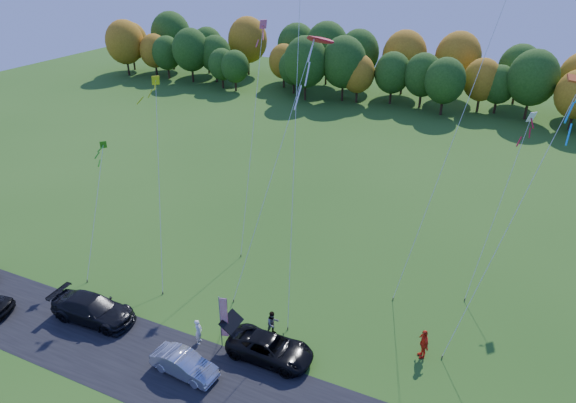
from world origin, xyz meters
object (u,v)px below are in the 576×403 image
at_px(black_suv, 270,348).
at_px(person_east, 423,343).
at_px(silver_sedan, 184,364).
at_px(feather_flag, 223,317).

relative_size(black_suv, person_east, 2.67).
relative_size(silver_sedan, feather_flag, 1.09).
xyz_separation_m(black_suv, person_east, (8.18, 3.93, 0.25)).
xyz_separation_m(black_suv, silver_sedan, (-3.90, -3.18, -0.05)).
bearing_deg(person_east, feather_flag, -102.24).
height_order(silver_sedan, person_east, person_east).
bearing_deg(person_east, silver_sedan, -92.77).
bearing_deg(black_suv, person_east, -64.14).
distance_m(silver_sedan, feather_flag, 3.40).
bearing_deg(silver_sedan, feather_flag, -14.45).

